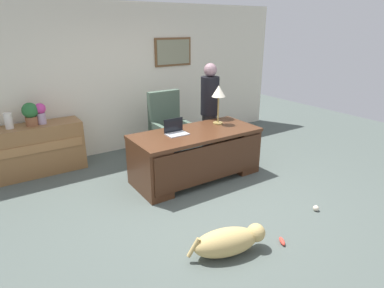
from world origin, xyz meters
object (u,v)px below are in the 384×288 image
(vase_with_flowers, at_px, (41,112))
(potted_plant, at_px, (30,113))
(credenza, at_px, (35,150))
(dog_lying, at_px, (229,241))
(desk_lamp, at_px, (219,94))
(dog_toy_ball, at_px, (316,208))
(vase_empty, at_px, (9,121))
(armchair, at_px, (169,129))
(laptop, at_px, (175,130))
(person_standing, at_px, (210,111))
(dog_toy_bone, at_px, (282,241))
(desk, at_px, (197,153))

(vase_with_flowers, bearing_deg, potted_plant, 180.00)
(credenza, relative_size, vase_with_flowers, 4.42)
(dog_lying, height_order, desk_lamp, desk_lamp)
(desk_lamp, xyz_separation_m, dog_toy_ball, (0.21, -1.87, -1.23))
(vase_empty, bearing_deg, dog_lying, -63.86)
(credenza, height_order, armchair, armchair)
(armchair, bearing_deg, laptop, -113.12)
(credenza, relative_size, person_standing, 0.87)
(vase_with_flowers, height_order, potted_plant, potted_plant)
(vase_with_flowers, bearing_deg, vase_empty, 180.00)
(dog_lying, xyz_separation_m, vase_with_flowers, (-1.16, 3.30, 0.85))
(desk_lamp, relative_size, vase_empty, 2.62)
(armchair, distance_m, desk_lamp, 1.22)
(vase_empty, distance_m, dog_toy_bone, 4.25)
(laptop, distance_m, potted_plant, 2.29)
(desk_lamp, bearing_deg, vase_empty, 154.28)
(potted_plant, bearing_deg, armchair, -14.47)
(credenza, relative_size, armchair, 1.23)
(desk, xyz_separation_m, laptop, (-0.31, 0.11, 0.40))
(dog_lying, height_order, dog_toy_ball, dog_lying)
(person_standing, distance_m, dog_lying, 2.81)
(dog_toy_ball, bearing_deg, armchair, 103.88)
(desk, relative_size, credenza, 1.35)
(armchair, bearing_deg, person_standing, -36.31)
(laptop, bearing_deg, dog_toy_ball, -59.25)
(credenza, xyz_separation_m, dog_lying, (1.33, -3.30, -0.25))
(desk, bearing_deg, desk_lamp, 19.08)
(desk_lamp, relative_size, dog_toy_ball, 8.40)
(dog_lying, xyz_separation_m, desk_lamp, (1.29, 1.90, 1.11))
(person_standing, xyz_separation_m, potted_plant, (-2.73, 0.99, 0.14))
(credenza, distance_m, armchair, 2.23)
(desk_lamp, height_order, dog_toy_bone, desk_lamp)
(vase_empty, relative_size, potted_plant, 0.67)
(person_standing, distance_m, vase_with_flowers, 2.77)
(dog_lying, xyz_separation_m, potted_plant, (-1.31, 3.30, 0.86))
(person_standing, xyz_separation_m, dog_toy_bone, (-0.81, -2.51, -0.86))
(desk_lamp, bearing_deg, person_standing, 72.20)
(laptop, bearing_deg, person_standing, 26.30)
(dog_lying, bearing_deg, laptop, 76.54)
(armchair, height_order, dog_lying, armchair)
(armchair, bearing_deg, desk, -94.48)
(dog_toy_bone, bearing_deg, credenza, 119.02)
(armchair, distance_m, person_standing, 0.82)
(desk_lamp, height_order, potted_plant, desk_lamp)
(laptop, height_order, potted_plant, potted_plant)
(potted_plant, bearing_deg, dog_lying, -68.42)
(credenza, xyz_separation_m, desk_lamp, (2.62, -1.40, 0.86))
(dog_lying, distance_m, dog_toy_ball, 1.51)
(vase_with_flowers, distance_m, vase_empty, 0.47)
(desk, bearing_deg, dog_toy_bone, -94.13)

